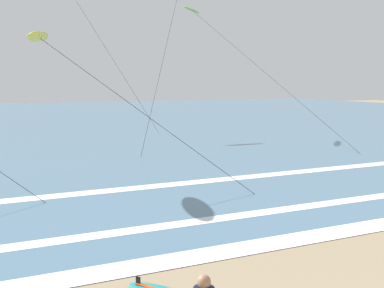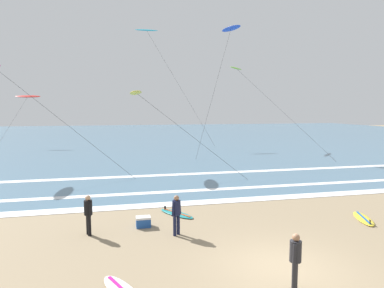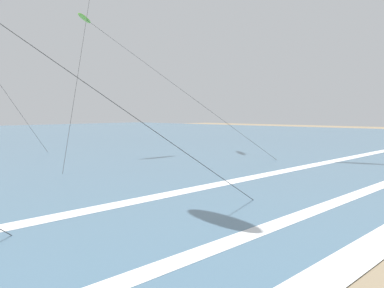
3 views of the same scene
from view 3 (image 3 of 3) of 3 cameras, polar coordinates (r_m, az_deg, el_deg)
The scene contains 3 objects.
wave_foam_mid_break at distance 9.76m, azimuth 1.83°, elevation -14.16°, with size 41.75×0.63×0.01m, color white.
wave_foam_outer_break at distance 15.55m, azimuth -5.09°, elevation -7.14°, with size 53.98×0.79×0.01m, color white.
kite_lime_far_right at distance 34.10m, azimuth -14.09°, elevation 15.96°, with size 6.57×15.06×10.33m.
Camera 3 is at (-8.29, 4.45, 3.12)m, focal length 39.69 mm.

